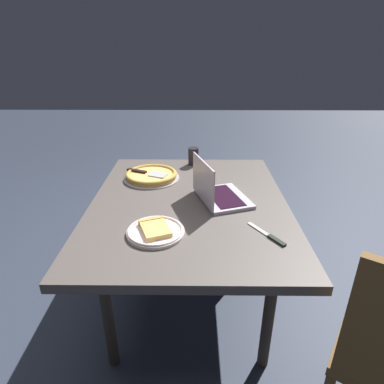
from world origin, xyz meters
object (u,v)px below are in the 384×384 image
object	(u,v)px
pizza_tray	(151,175)
drink_cup	(193,156)
table_knife	(270,236)
pizza_plate	(155,231)
dining_table	(189,213)
laptop	(217,192)

from	to	relation	value
pizza_tray	drink_cup	distance (m)	0.35
pizza_tray	table_knife	distance (m)	0.85
pizza_tray	pizza_plate	bearing A→B (deg)	-171.42
dining_table	pizza_plate	bearing A→B (deg)	155.80
pizza_tray	laptop	bearing A→B (deg)	-127.88
pizza_tray	table_knife	xyz separation A→B (m)	(-0.62, -0.57, -0.02)
pizza_plate	pizza_tray	distance (m)	0.61
pizza_tray	table_knife	bearing A→B (deg)	-137.45
pizza_plate	drink_cup	size ratio (longest dim) A/B	2.20
dining_table	drink_cup	size ratio (longest dim) A/B	11.20
pizza_plate	table_knife	xyz separation A→B (m)	(-0.02, -0.48, -0.01)
dining_table	pizza_plate	xyz separation A→B (m)	(-0.31, 0.14, 0.08)
table_knife	pizza_plate	bearing A→B (deg)	87.40
pizza_plate	pizza_tray	world-z (taller)	pizza_tray
drink_cup	laptop	bearing A→B (deg)	-166.93
drink_cup	dining_table	bearing A→B (deg)	177.96
pizza_tray	drink_cup	xyz separation A→B (m)	(0.24, -0.25, 0.04)
laptop	pizza_tray	xyz separation A→B (m)	(0.29, 0.37, -0.03)
dining_table	drink_cup	distance (m)	0.55
laptop	pizza_tray	bearing A→B (deg)	52.12
pizza_tray	table_knife	size ratio (longest dim) A/B	1.72
pizza_plate	drink_cup	xyz separation A→B (m)	(0.84, -0.16, 0.04)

